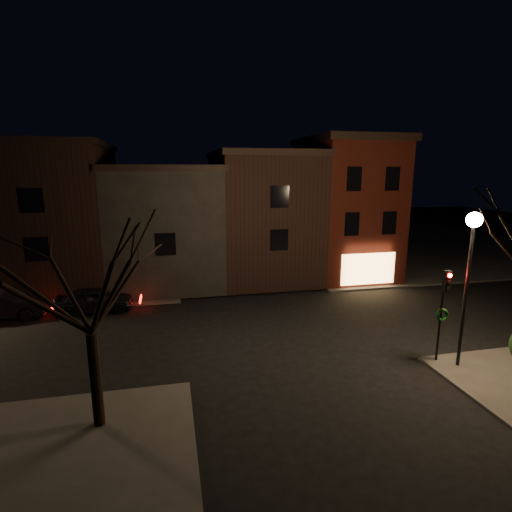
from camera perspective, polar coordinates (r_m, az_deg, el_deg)
The scene contains 12 objects.
ground at distance 21.74m, azimuth 3.27°, elevation -10.00°, with size 120.00×120.00×0.00m, color black.
sidewalk_far_right at distance 47.60m, azimuth 20.25°, elevation 1.60°, with size 30.00×30.00×0.12m, color #2D2B28.
sidewalk_far_left at distance 42.74m, azimuth -31.92°, elevation -0.65°, with size 30.00×30.00×0.12m, color #2D2B28.
corner_building at distance 31.97m, azimuth 12.75°, elevation 6.87°, with size 6.50×8.50×10.50m.
row_building_a at distance 30.86m, azimuth 0.82°, elevation 5.93°, with size 7.30×10.30×9.40m.
row_building_b at distance 30.12m, azimuth -12.79°, elevation 4.52°, with size 7.80×10.30×8.40m.
row_building_c at distance 30.95m, azimuth -26.44°, elevation 5.15°, with size 7.30×10.30×9.90m.
street_lamp_near at distance 18.02m, azimuth 28.37°, elevation 1.04°, with size 0.60×0.60×6.48m.
traffic_signal at distance 18.56m, azimuth 25.23°, elevation -5.93°, with size 0.58×0.38×4.05m.
bare_tree_left at distance 12.92m, azimuth -23.23°, elevation -1.23°, with size 5.60×5.60×7.50m.
parked_car_a at distance 25.41m, azimuth -22.02°, elevation -5.82°, with size 1.74×4.32×1.47m, color black.
parked_car_b at distance 26.69m, azimuth -32.44°, elevation -5.95°, with size 1.63×4.67×1.54m, color black.
Camera 1 is at (-5.49, -19.37, 8.22)m, focal length 28.00 mm.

